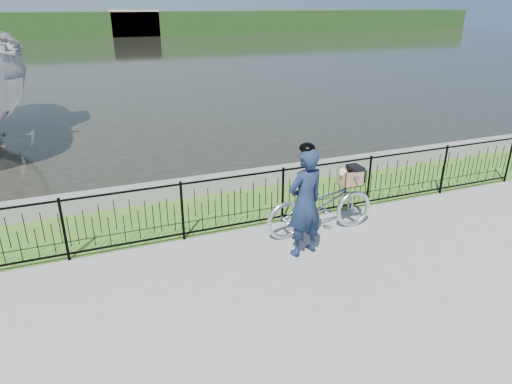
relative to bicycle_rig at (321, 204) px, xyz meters
name	(u,v)px	position (x,y,z in m)	size (l,w,h in m)	color
ground	(267,272)	(-1.49, -0.94, -0.58)	(120.00, 120.00, 0.00)	gray
grass_strip	(220,210)	(-1.49, 1.66, -0.58)	(60.00, 2.00, 0.01)	#457324
water	(104,59)	(-1.49, 32.06, -0.58)	(120.00, 120.00, 0.00)	black
quay_wall	(206,185)	(-1.49, 2.66, -0.38)	(60.00, 0.30, 0.40)	gray
fence	(235,203)	(-1.49, 0.66, -0.01)	(14.00, 0.06, 1.15)	black
far_treeline	(85,24)	(-1.49, 59.06, 0.92)	(120.00, 6.00, 3.00)	#203F18
far_building_right	(134,23)	(4.51, 57.56, 1.02)	(6.00, 3.00, 3.20)	#AFA08D
bicycle_rig	(321,204)	(0.00, 0.00, 0.00)	(2.19, 0.76, 1.26)	silver
cyclist	(305,202)	(-0.66, -0.59, 0.40)	(0.78, 0.60, 1.99)	#16233E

